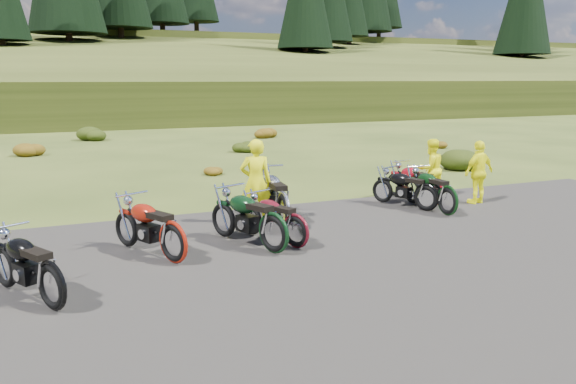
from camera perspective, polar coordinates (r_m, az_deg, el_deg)
name	(u,v)px	position (r m, az deg, el deg)	size (l,w,h in m)	color
ground	(358,250)	(10.78, 7.15, -5.87)	(300.00, 300.00, 0.00)	#314115
gravel_pad	(421,285)	(9.19, 13.40, -9.20)	(20.00, 12.00, 0.04)	black
hill_slope	(109,111)	(59.22, -17.74, 7.87)	(300.00, 46.00, 3.00)	#2D3812
hill_plateau	(80,95)	(119.06, -20.38, 9.26)	(300.00, 90.00, 9.17)	#2D3812
conifer_35	(527,0)	(114.71, 23.10, 17.52)	(5.28, 5.28, 14.00)	black
shrub_2	(29,147)	(25.68, -24.85, 4.15)	(1.30, 1.30, 0.77)	brown
shrub_3	(93,132)	(30.98, -19.18, 5.80)	(1.56, 1.56, 0.92)	black
shrub_4	(211,169)	(18.96, -7.80, 2.38)	(0.77, 0.77, 0.45)	brown
shrub_5	(244,145)	(24.80, -4.47, 4.77)	(1.03, 1.03, 0.61)	black
shrub_6	(264,131)	(30.71, -2.41, 6.24)	(1.30, 1.30, 0.77)	brown
shrub_7	(463,156)	(21.09, 17.33, 3.52)	(1.56, 1.56, 0.92)	black
shrub_8	(437,143)	(27.02, 14.87, 4.81)	(0.77, 0.77, 0.45)	brown
motorcycle_0	(54,312)	(8.63, -22.67, -11.20)	(2.03, 0.68, 1.06)	black
motorcycle_1	(174,265)	(10.09, -11.48, -7.23)	(2.13, 0.71, 1.11)	maroon
motorcycle_2	(274,255)	(10.43, -1.46, -6.38)	(2.19, 0.73, 1.15)	black
motorcycle_3	(284,231)	(11.98, -0.45, -3.99)	(2.35, 0.78, 1.23)	#B4B4B9
motorcycle_4	(296,249)	(10.74, 0.80, -5.84)	(1.88, 0.63, 0.99)	#540E17
motorcycle_5	(426,212)	(14.06, 13.80, -1.99)	(1.91, 0.64, 1.00)	black
motorcycle_6	(432,207)	(14.70, 14.42, -1.44)	(1.98, 0.66, 1.04)	maroon
motorcycle_7	(447,216)	(13.74, 15.82, -2.41)	(2.01, 0.67, 1.05)	black
person_middle	(256,183)	(12.28, -3.30, 0.89)	(0.69, 0.45, 1.89)	yellow
person_right_a	(430,170)	(15.49, 14.27, 2.22)	(0.77, 0.60, 1.59)	yellow
person_right_b	(479,173)	(15.16, 18.80, 1.81)	(0.95, 0.40, 1.62)	yellow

